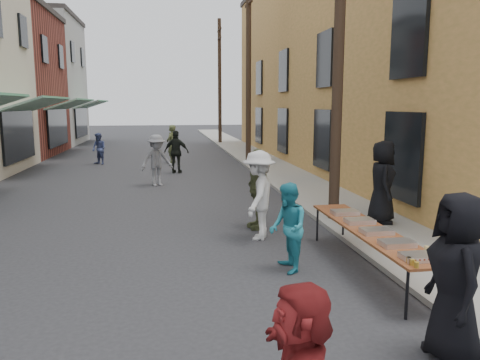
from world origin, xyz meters
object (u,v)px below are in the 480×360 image
object	(u,v)px
serving_table	(369,231)
catering_tray_sausage	(420,257)
utility_pole_far	(220,82)
guest_front_c	(288,228)
server	(382,182)
utility_pole_near	(339,34)
utility_pole_mid	(248,71)
guest_front_a	(456,278)

from	to	relation	value
serving_table	catering_tray_sausage	bearing A→B (deg)	-90.00
utility_pole_far	guest_front_c	size ratio (longest dim) A/B	5.78
serving_table	server	distance (m)	3.20
utility_pole_near	catering_tray_sausage	world-z (taller)	utility_pole_near
utility_pole_far	catering_tray_sausage	bearing A→B (deg)	-91.24
utility_pole_mid	serving_table	bearing A→B (deg)	-92.33
utility_pole_near	guest_front_c	size ratio (longest dim) A/B	5.78
serving_table	guest_front_c	size ratio (longest dim) A/B	2.57
guest_front_c	utility_pole_near	bearing A→B (deg)	146.69
utility_pole_far	guest_front_a	bearing A→B (deg)	-91.74
utility_pole_mid	guest_front_a	xyz separation A→B (m)	(-0.92, -18.27, -3.53)
guest_front_a	utility_pole_mid	bearing A→B (deg)	-172.41
utility_pole_near	utility_pole_mid	distance (m)	12.00
server	catering_tray_sausage	bearing A→B (deg)	177.54
guest_front_c	server	world-z (taller)	server
utility_pole_mid	serving_table	world-z (taller)	utility_pole_mid
utility_pole_far	utility_pole_near	bearing A→B (deg)	-90.00
guest_front_c	catering_tray_sausage	bearing A→B (deg)	36.26
guest_front_c	utility_pole_far	bearing A→B (deg)	174.74
utility_pole_far	serving_table	distance (m)	27.65
utility_pole_near	serving_table	xyz separation A→B (m)	(-0.63, -3.38, -3.79)
utility_pole_mid	catering_tray_sausage	size ratio (longest dim) A/B	18.00
utility_pole_near	guest_front_c	world-z (taller)	utility_pole_near
serving_table	guest_front_c	bearing A→B (deg)	172.55
catering_tray_sausage	server	bearing A→B (deg)	70.38
utility_pole_far	catering_tray_sausage	size ratio (longest dim) A/B	18.00
serving_table	utility_pole_far	bearing A→B (deg)	88.69
utility_pole_mid	guest_front_a	size ratio (longest dim) A/B	4.64
guest_front_a	guest_front_c	world-z (taller)	guest_front_a
utility_pole_mid	serving_table	xyz separation A→B (m)	(-0.63, -15.38, -3.79)
utility_pole_far	catering_tray_sausage	distance (m)	29.27
guest_front_c	guest_front_a	bearing A→B (deg)	18.72
utility_pole_mid	guest_front_a	distance (m)	18.63
utility_pole_mid	guest_front_c	world-z (taller)	utility_pole_mid
serving_table	server	bearing A→B (deg)	60.37
serving_table	catering_tray_sausage	world-z (taller)	catering_tray_sausage
utility_pole_mid	server	bearing A→B (deg)	-85.70
guest_front_c	server	xyz separation A→B (m)	(2.97, 2.59, 0.29)
utility_pole_near	utility_pole_mid	xyz separation A→B (m)	(0.00, 12.00, 0.00)
guest_front_a	server	xyz separation A→B (m)	(1.87, 5.65, 0.10)
utility_pole_near	catering_tray_sausage	bearing A→B (deg)	-97.10
utility_pole_near	guest_front_a	xyz separation A→B (m)	(-0.92, -6.27, -3.53)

